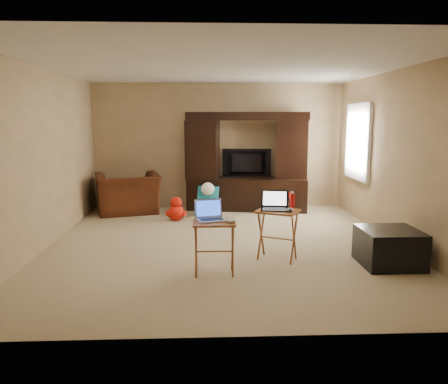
{
  "coord_description": "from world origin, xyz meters",
  "views": [
    {
      "loc": [
        -0.26,
        -6.14,
        1.8
      ],
      "look_at": [
        0.0,
        -0.2,
        0.8
      ],
      "focal_mm": 35.0,
      "sensor_mm": 36.0,
      "label": 1
    }
  ],
  "objects_px": {
    "plush_toy": "(176,209)",
    "laptop_right": "(275,201)",
    "child_rocker": "(208,201)",
    "ottoman": "(389,247)",
    "tray_table_right": "(277,235)",
    "entertainment_center": "(247,162)",
    "tray_table_left": "(214,248)",
    "water_bottle": "(292,201)",
    "laptop_left": "(211,211)",
    "mouse_right": "(290,210)",
    "mouse_left": "(231,221)",
    "television": "(247,163)",
    "recliner": "(128,193)",
    "push_toy": "(280,200)"
  },
  "relations": [
    {
      "from": "entertainment_center",
      "to": "laptop_right",
      "type": "bearing_deg",
      "value": -79.69
    },
    {
      "from": "tray_table_right",
      "to": "mouse_right",
      "type": "relative_size",
      "value": 4.92
    },
    {
      "from": "water_bottle",
      "to": "mouse_left",
      "type": "bearing_deg",
      "value": -141.96
    },
    {
      "from": "child_rocker",
      "to": "plush_toy",
      "type": "xyz_separation_m",
      "value": [
        -0.57,
        -0.41,
        -0.05
      ]
    },
    {
      "from": "tray_table_left",
      "to": "laptop_right",
      "type": "xyz_separation_m",
      "value": [
        0.78,
        0.52,
        0.46
      ]
    },
    {
      "from": "child_rocker",
      "to": "tray_table_left",
      "type": "relative_size",
      "value": 0.85
    },
    {
      "from": "tray_table_right",
      "to": "entertainment_center",
      "type": "bearing_deg",
      "value": 119.21
    },
    {
      "from": "ottoman",
      "to": "mouse_left",
      "type": "bearing_deg",
      "value": -171.27
    },
    {
      "from": "child_rocker",
      "to": "mouse_right",
      "type": "xyz_separation_m",
      "value": [
        1.01,
        -2.79,
        0.41
      ]
    },
    {
      "from": "child_rocker",
      "to": "water_bottle",
      "type": "xyz_separation_m",
      "value": [
        1.08,
        -2.59,
        0.48
      ]
    },
    {
      "from": "television",
      "to": "water_bottle",
      "type": "distance_m",
      "value": 3.2
    },
    {
      "from": "recliner",
      "to": "plush_toy",
      "type": "bearing_deg",
      "value": 129.32
    },
    {
      "from": "ottoman",
      "to": "laptop_right",
      "type": "height_order",
      "value": "laptop_right"
    },
    {
      "from": "entertainment_center",
      "to": "television",
      "type": "height_order",
      "value": "entertainment_center"
    },
    {
      "from": "entertainment_center",
      "to": "tray_table_right",
      "type": "bearing_deg",
      "value": -78.98
    },
    {
      "from": "entertainment_center",
      "to": "mouse_left",
      "type": "xyz_separation_m",
      "value": [
        -0.54,
        -3.74,
        -0.3
      ]
    },
    {
      "from": "tray_table_right",
      "to": "mouse_left",
      "type": "relative_size",
      "value": 5.08
    },
    {
      "from": "ottoman",
      "to": "laptop_right",
      "type": "distance_m",
      "value": 1.53
    },
    {
      "from": "plush_toy",
      "to": "mouse_left",
      "type": "bearing_deg",
      "value": -74.0
    },
    {
      "from": "entertainment_center",
      "to": "tray_table_right",
      "type": "distance_m",
      "value": 3.23
    },
    {
      "from": "laptop_left",
      "to": "mouse_left",
      "type": "relative_size",
      "value": 2.58
    },
    {
      "from": "tray_table_right",
      "to": "laptop_right",
      "type": "xyz_separation_m",
      "value": [
        -0.04,
        0.02,
        0.45
      ]
    },
    {
      "from": "recliner",
      "to": "tray_table_left",
      "type": "bearing_deg",
      "value": 99.48
    },
    {
      "from": "tray_table_left",
      "to": "laptop_left",
      "type": "distance_m",
      "value": 0.44
    },
    {
      "from": "child_rocker",
      "to": "ottoman",
      "type": "xyz_separation_m",
      "value": [
        2.23,
        -2.94,
        -0.04
      ]
    },
    {
      "from": "plush_toy",
      "to": "tray_table_right",
      "type": "bearing_deg",
      "value": -57.49
    },
    {
      "from": "laptop_right",
      "to": "mouse_left",
      "type": "distance_m",
      "value": 0.84
    },
    {
      "from": "ottoman",
      "to": "child_rocker",
      "type": "bearing_deg",
      "value": 127.24
    },
    {
      "from": "plush_toy",
      "to": "tray_table_right",
      "type": "distance_m",
      "value": 2.69
    },
    {
      "from": "recliner",
      "to": "child_rocker",
      "type": "xyz_separation_m",
      "value": [
        1.54,
        -0.28,
        -0.11
      ]
    },
    {
      "from": "television",
      "to": "tray_table_left",
      "type": "distance_m",
      "value": 3.88
    },
    {
      "from": "child_rocker",
      "to": "tray_table_left",
      "type": "bearing_deg",
      "value": -71.0
    },
    {
      "from": "plush_toy",
      "to": "push_toy",
      "type": "bearing_deg",
      "value": 17.34
    },
    {
      "from": "plush_toy",
      "to": "laptop_right",
      "type": "bearing_deg",
      "value": -57.99
    },
    {
      "from": "child_rocker",
      "to": "television",
      "type": "bearing_deg",
      "value": 54.9
    },
    {
      "from": "tray_table_right",
      "to": "laptop_left",
      "type": "relative_size",
      "value": 1.97
    },
    {
      "from": "entertainment_center",
      "to": "laptop_right",
      "type": "relative_size",
      "value": 6.91
    },
    {
      "from": "tray_table_right",
      "to": "laptop_left",
      "type": "bearing_deg",
      "value": -123.5
    },
    {
      "from": "plush_toy",
      "to": "push_toy",
      "type": "relative_size",
      "value": 0.7
    },
    {
      "from": "entertainment_center",
      "to": "ottoman",
      "type": "xyz_separation_m",
      "value": [
        1.45,
        -3.43,
        -0.74
      ]
    },
    {
      "from": "laptop_right",
      "to": "water_bottle",
      "type": "relative_size",
      "value": 1.7
    },
    {
      "from": "recliner",
      "to": "plush_toy",
      "type": "xyz_separation_m",
      "value": [
        0.97,
        -0.69,
        -0.16
      ]
    },
    {
      "from": "television",
      "to": "ottoman",
      "type": "bearing_deg",
      "value": 115.66
    },
    {
      "from": "television",
      "to": "plush_toy",
      "type": "height_order",
      "value": "television"
    },
    {
      "from": "child_rocker",
      "to": "laptop_right",
      "type": "bearing_deg",
      "value": -54.51
    },
    {
      "from": "child_rocker",
      "to": "plush_toy",
      "type": "bearing_deg",
      "value": -126.43
    },
    {
      "from": "mouse_left",
      "to": "mouse_right",
      "type": "distance_m",
      "value": 0.88
    },
    {
      "from": "recliner",
      "to": "tray_table_left",
      "type": "xyz_separation_m",
      "value": [
        1.59,
        -3.46,
        -0.06
      ]
    },
    {
      "from": "water_bottle",
      "to": "mouse_right",
      "type": "bearing_deg",
      "value": -109.29
    },
    {
      "from": "entertainment_center",
      "to": "laptop_left",
      "type": "relative_size",
      "value": 7.12
    }
  ]
}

